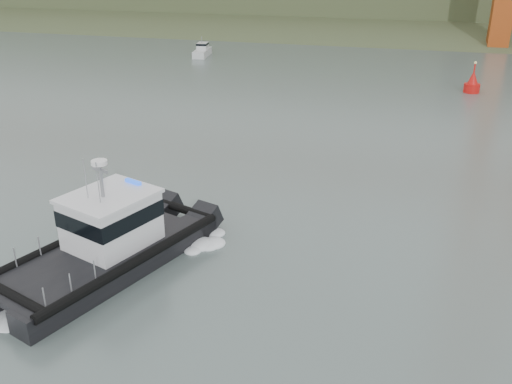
% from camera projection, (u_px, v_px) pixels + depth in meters
% --- Properties ---
extents(ground, '(400.00, 400.00, 0.00)m').
position_uv_depth(ground, '(246.00, 302.00, 25.71)').
color(ground, '#4F5E5A').
rests_on(ground, ground).
extents(patrol_boat, '(8.08, 12.75, 5.82)m').
position_uv_depth(patrol_boat, '(108.00, 240.00, 28.07)').
color(patrol_boat, black).
rests_on(patrol_boat, ground).
extents(motorboat, '(2.43, 5.42, 2.88)m').
position_uv_depth(motorboat, '(202.00, 51.00, 81.96)').
color(motorboat, silver).
rests_on(motorboat, ground).
extents(nav_buoy, '(1.70, 1.70, 3.55)m').
position_uv_depth(nav_buoy, '(472.00, 84.00, 61.69)').
color(nav_buoy, red).
rests_on(nav_buoy, ground).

